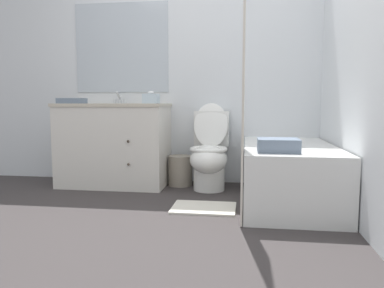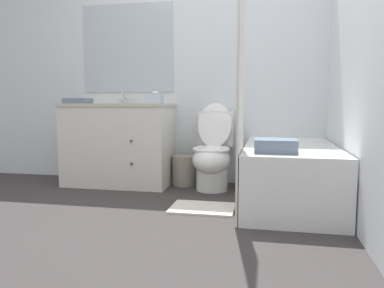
# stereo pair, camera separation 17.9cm
# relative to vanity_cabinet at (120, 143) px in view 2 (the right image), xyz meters

# --- Properties ---
(ground_plane) EXTENTS (14.00, 14.00, 0.00)m
(ground_plane) POSITION_rel_vanity_cabinet_xyz_m (0.76, -1.29, -0.42)
(ground_plane) COLOR #383333
(wall_back) EXTENTS (8.00, 0.06, 2.50)m
(wall_back) POSITION_rel_vanity_cabinet_xyz_m (0.75, 0.31, 0.83)
(wall_back) COLOR silver
(wall_back) RESTS_ON ground_plane
(wall_right) EXTENTS (0.05, 2.58, 2.50)m
(wall_right) POSITION_rel_vanity_cabinet_xyz_m (2.08, -0.50, 0.83)
(wall_right) COLOR silver
(wall_right) RESTS_ON ground_plane
(vanity_cabinet) EXTENTS (1.08, 0.60, 0.83)m
(vanity_cabinet) POSITION_rel_vanity_cabinet_xyz_m (0.00, 0.00, 0.00)
(vanity_cabinet) COLOR silver
(vanity_cabinet) RESTS_ON ground_plane
(sink_faucet) EXTENTS (0.14, 0.12, 0.12)m
(sink_faucet) POSITION_rel_vanity_cabinet_xyz_m (-0.00, 0.18, 0.44)
(sink_faucet) COLOR silver
(sink_faucet) RESTS_ON vanity_cabinet
(toilet) EXTENTS (0.35, 0.65, 0.83)m
(toilet) POSITION_rel_vanity_cabinet_xyz_m (0.97, -0.05, -0.08)
(toilet) COLOR white
(toilet) RESTS_ON ground_plane
(bathtub) EXTENTS (0.74, 1.43, 0.49)m
(bathtub) POSITION_rel_vanity_cabinet_xyz_m (1.68, -0.43, -0.18)
(bathtub) COLOR white
(bathtub) RESTS_ON ground_plane
(shower_curtain) EXTENTS (0.01, 0.44, 2.04)m
(shower_curtain) POSITION_rel_vanity_cabinet_xyz_m (1.30, -0.93, 0.60)
(shower_curtain) COLOR silver
(shower_curtain) RESTS_ON ground_plane
(wastebasket) EXTENTS (0.24, 0.24, 0.30)m
(wastebasket) POSITION_rel_vanity_cabinet_xyz_m (0.66, 0.07, -0.27)
(wastebasket) COLOR gray
(wastebasket) RESTS_ON ground_plane
(tissue_box) EXTENTS (0.14, 0.15, 0.12)m
(tissue_box) POSITION_rel_vanity_cabinet_xyz_m (0.40, -0.04, 0.46)
(tissue_box) COLOR silver
(tissue_box) RESTS_ON vanity_cabinet
(hand_towel_folded) EXTENTS (0.25, 0.17, 0.05)m
(hand_towel_folded) POSITION_rel_vanity_cabinet_xyz_m (-0.37, -0.14, 0.43)
(hand_towel_folded) COLOR slate
(hand_towel_folded) RESTS_ON vanity_cabinet
(bath_towel_folded) EXTENTS (0.29, 0.24, 0.09)m
(bath_towel_folded) POSITION_rel_vanity_cabinet_xyz_m (1.55, -0.89, 0.11)
(bath_towel_folded) COLOR slate
(bath_towel_folded) RESTS_ON bathtub
(bath_mat) EXTENTS (0.50, 0.37, 0.02)m
(bath_mat) POSITION_rel_vanity_cabinet_xyz_m (1.00, -0.74, -0.41)
(bath_mat) COLOR silver
(bath_mat) RESTS_ON ground_plane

